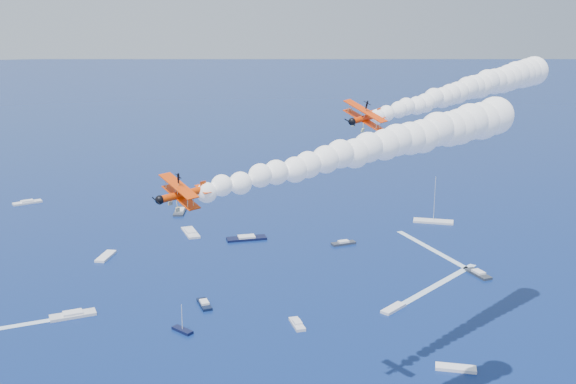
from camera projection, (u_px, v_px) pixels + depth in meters
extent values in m
cube|color=silver|center=(73.00, 315.00, 169.24)|extent=(11.30, 5.22, 0.70)
cube|color=white|center=(393.00, 308.00, 173.02)|extent=(7.89, 6.45, 0.70)
cube|color=#2B313A|center=(478.00, 274.00, 195.33)|extent=(4.10, 9.21, 0.70)
cube|color=black|center=(182.00, 330.00, 161.31)|extent=(4.78, 5.70, 0.70)
cube|color=black|center=(204.00, 304.00, 175.38)|extent=(3.19, 7.70, 0.70)
cube|color=#2D313C|center=(343.00, 243.00, 220.55)|extent=(8.12, 3.57, 0.70)
cube|color=black|center=(247.00, 238.00, 225.22)|extent=(12.87, 4.20, 0.70)
cube|color=white|center=(456.00, 368.00, 144.46)|extent=(8.69, 6.01, 0.70)
cube|color=silver|center=(433.00, 221.00, 243.20)|extent=(14.20, 10.22, 0.70)
cube|color=silver|center=(191.00, 233.00, 230.98)|extent=(5.25, 12.44, 0.70)
cube|color=white|center=(106.00, 256.00, 209.16)|extent=(6.53, 10.04, 0.70)
cube|color=silver|center=(27.00, 203.00, 266.42)|extent=(11.13, 6.73, 0.70)
cube|color=#2F343F|center=(180.00, 211.00, 255.19)|extent=(6.30, 12.09, 0.70)
cube|color=silver|center=(297.00, 324.00, 164.39)|extent=(2.45, 7.14, 0.70)
cube|color=white|center=(440.00, 283.00, 189.57)|extent=(32.65, 22.86, 0.04)
cube|color=white|center=(431.00, 249.00, 216.35)|extent=(7.46, 37.89, 0.04)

